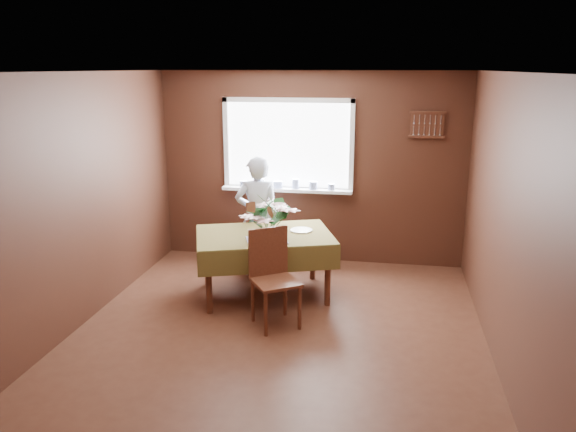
% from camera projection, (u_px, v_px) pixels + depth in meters
% --- Properties ---
extents(floor, '(4.50, 4.50, 0.00)m').
position_uv_depth(floor, '(278.00, 333.00, 5.54)').
color(floor, '#482518').
rests_on(floor, ground).
extents(ceiling, '(4.50, 4.50, 0.00)m').
position_uv_depth(ceiling, '(277.00, 72.00, 4.89)').
color(ceiling, white).
rests_on(ceiling, wall_back).
extents(wall_back, '(4.00, 0.00, 4.00)m').
position_uv_depth(wall_back, '(311.00, 169.00, 7.36)').
color(wall_back, '#5A2F20').
rests_on(wall_back, floor).
extents(wall_front, '(4.00, 0.00, 4.00)m').
position_uv_depth(wall_front, '(198.00, 310.00, 3.07)').
color(wall_front, '#5A2F20').
rests_on(wall_front, floor).
extents(wall_left, '(0.00, 4.50, 4.50)m').
position_uv_depth(wall_left, '(80.00, 201.00, 5.55)').
color(wall_left, '#5A2F20').
rests_on(wall_left, floor).
extents(wall_right, '(0.00, 4.50, 4.50)m').
position_uv_depth(wall_right, '(503.00, 220.00, 4.87)').
color(wall_right, '#5A2F20').
rests_on(wall_right, floor).
extents(window_assembly, '(1.72, 0.20, 1.22)m').
position_uv_depth(window_assembly, '(288.00, 161.00, 7.33)').
color(window_assembly, white).
rests_on(window_assembly, wall_back).
extents(spoon_rack, '(0.44, 0.05, 0.33)m').
position_uv_depth(spoon_rack, '(427.00, 125.00, 6.92)').
color(spoon_rack, '#552B1B').
rests_on(spoon_rack, wall_back).
extents(dining_table, '(1.76, 1.46, 0.74)m').
position_uv_depth(dining_table, '(264.00, 241.00, 6.30)').
color(dining_table, '#552B1B').
rests_on(dining_table, floor).
extents(chair_far, '(0.57, 0.57, 0.96)m').
position_uv_depth(chair_far, '(259.00, 232.00, 7.06)').
color(chair_far, '#552B1B').
rests_on(chair_far, floor).
extents(chair_near, '(0.58, 0.58, 0.98)m').
position_uv_depth(chair_near, '(272.00, 273.00, 5.64)').
color(chair_near, '#552B1B').
rests_on(chair_near, floor).
extents(seated_woman, '(0.63, 0.50, 1.50)m').
position_uv_depth(seated_woman, '(258.00, 216.00, 6.94)').
color(seated_woman, white).
rests_on(seated_woman, floor).
extents(flower_bouquet, '(0.52, 0.52, 0.44)m').
position_uv_depth(flower_bouquet, '(268.00, 215.00, 5.97)').
color(flower_bouquet, white).
rests_on(flower_bouquet, dining_table).
extents(side_plate, '(0.35, 0.35, 0.01)m').
position_uv_depth(side_plate, '(301.00, 230.00, 6.40)').
color(side_plate, white).
rests_on(side_plate, dining_table).
extents(table_knife, '(0.15, 0.15, 0.00)m').
position_uv_depth(table_knife, '(277.00, 238.00, 6.10)').
color(table_knife, silver).
rests_on(table_knife, dining_table).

